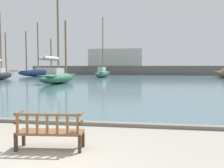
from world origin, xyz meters
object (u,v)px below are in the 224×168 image
at_px(sailboat_nearest_port, 1,74).
at_px(sailboat_distant_harbor, 40,72).
at_px(park_bench, 50,131).
at_px(sailboat_far_starboard, 103,73).
at_px(sailboat_centre_channel, 58,76).

height_order(sailboat_nearest_port, sailboat_distant_harbor, sailboat_distant_harbor).
xyz_separation_m(park_bench, sailboat_far_starboard, (-6.66, 40.15, 0.42)).
bearing_deg(park_bench, sailboat_far_starboard, 99.42).
height_order(sailboat_centre_channel, sailboat_nearest_port, sailboat_nearest_port).
distance_m(sailboat_centre_channel, sailboat_nearest_port, 14.01).
distance_m(park_bench, sailboat_far_starboard, 40.70).
bearing_deg(sailboat_nearest_port, sailboat_distant_harbor, 84.86).
distance_m(sailboat_centre_channel, sailboat_distant_harbor, 21.51).
distance_m(park_bench, sailboat_nearest_port, 35.66).
distance_m(sailboat_far_starboard, sailboat_distant_harbor, 12.65).
relative_size(sailboat_centre_channel, sailboat_distant_harbor, 0.92).
bearing_deg(sailboat_far_starboard, sailboat_nearest_port, -141.55).
bearing_deg(sailboat_far_starboard, sailboat_centre_channel, -95.37).
height_order(park_bench, sailboat_nearest_port, sailboat_nearest_port).
bearing_deg(sailboat_centre_channel, park_bench, -69.16).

